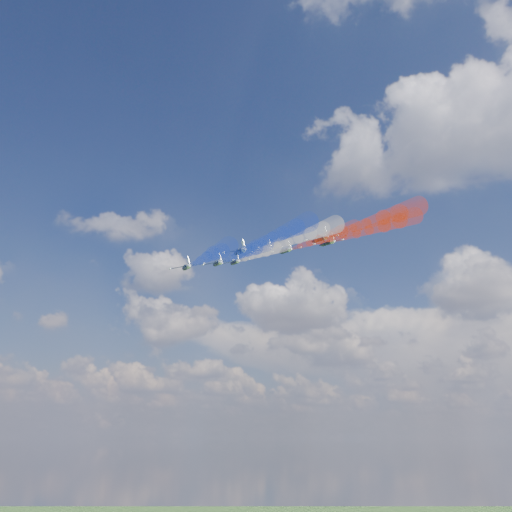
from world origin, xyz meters
The scene contains 16 objects.
jet_lead centered at (4.17, -6.42, 163.72)m, with size 9.01×11.26×3.00m, color black, non-canonical shape.
trail_lead centered at (23.09, -21.71, 159.07)m, with size 3.75×39.59×3.75m, color white, non-canonical shape.
jet_inner_left centered at (8.97, -21.12, 158.87)m, with size 9.01×11.26×3.00m, color black, non-canonical shape.
trail_inner_left centered at (27.90, -36.41, 154.22)m, with size 3.75×39.59×3.75m, color #1836CC, non-canonical shape.
jet_inner_right centered at (22.24, -6.39, 164.12)m, with size 9.01×11.26×3.00m, color black, non-canonical shape.
trail_inner_right centered at (41.16, -21.68, 159.47)m, with size 3.75×39.59×3.75m, color red, non-canonical shape.
jet_outer_left centered at (11.25, -36.62, 153.61)m, with size 9.01×11.26×3.00m, color black, non-canonical shape.
trail_outer_left centered at (30.18, -51.91, 148.95)m, with size 3.75×39.59×3.75m, color #1836CC, non-canonical shape.
jet_center_third centered at (24.93, -21.05, 159.73)m, with size 9.01×11.26×3.00m, color black, non-canonical shape.
trail_center_third centered at (43.85, -36.34, 155.08)m, with size 3.75×39.59×3.75m, color white, non-canonical shape.
jet_outer_right centered at (35.61, -6.25, 163.96)m, with size 9.01×11.26×3.00m, color black, non-canonical shape.
trail_outer_right centered at (54.54, -21.54, 159.31)m, with size 3.75×39.59×3.75m, color red, non-canonical shape.
jet_rear_left centered at (26.91, -35.34, 155.30)m, with size 9.01×11.26×3.00m, color black, non-canonical shape.
trail_rear_left centered at (45.83, -50.63, 150.65)m, with size 3.75×39.59×3.75m, color #1836CC, non-canonical shape.
jet_rear_right centered at (41.07, -20.80, 159.87)m, with size 9.01×11.26×3.00m, color black, non-canonical shape.
trail_rear_right centered at (60.00, -36.09, 155.22)m, with size 3.75×39.59×3.75m, color red, non-canonical shape.
Camera 1 is at (104.18, -142.27, 112.48)m, focal length 40.57 mm.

